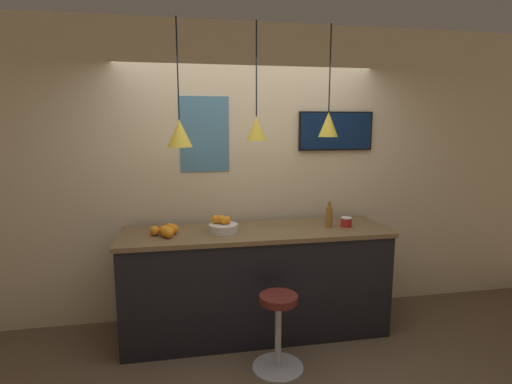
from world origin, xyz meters
name	(u,v)px	position (x,y,z in m)	size (l,w,h in m)	color
ground_plane	(271,371)	(0.00, 0.00, 0.00)	(14.00, 14.00, 0.00)	brown
back_wall	(248,174)	(0.00, 1.11, 1.45)	(8.00, 0.06, 2.90)	beige
service_counter	(256,281)	(0.00, 0.64, 0.50)	(2.43, 0.71, 0.99)	black
bar_stool	(278,325)	(0.07, 0.03, 0.37)	(0.41, 0.41, 0.63)	#B7B7BC
fruit_bowl	(223,226)	(-0.30, 0.61, 1.05)	(0.26, 0.26, 0.15)	beige
orange_pile	(167,231)	(-0.79, 0.60, 1.03)	(0.25, 0.27, 0.09)	orange
juice_bottle	(329,217)	(0.68, 0.61, 1.10)	(0.06, 0.06, 0.24)	olive
spread_jar	(346,222)	(0.86, 0.61, 1.04)	(0.10, 0.10, 0.09)	red
pendant_lamp_left	(180,133)	(-0.66, 0.62, 1.87)	(0.21, 0.21, 1.05)	black
pendant_lamp_middle	(256,128)	(0.00, 0.62, 1.91)	(0.17, 0.17, 1.00)	black
pendant_lamp_right	(328,124)	(0.66, 0.62, 1.95)	(0.18, 0.18, 0.97)	black
mounted_tv	(336,131)	(0.90, 1.05, 1.87)	(0.77, 0.04, 0.39)	black
wall_poster	(205,134)	(-0.42, 1.07, 1.85)	(0.47, 0.01, 0.72)	teal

